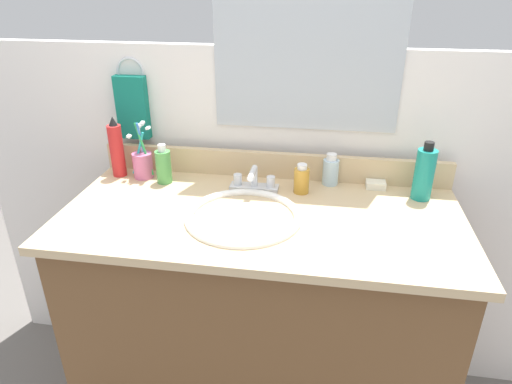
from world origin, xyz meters
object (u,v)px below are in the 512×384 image
Objects in this scene: bottle_oil_amber at (302,180)px; bottle_toner_green at (163,166)px; bottle_spray_red at (117,149)px; cup_pink at (143,163)px; bottle_mouthwash_teal at (424,174)px; faucet at (254,182)px; soap_bar at (376,185)px; bottle_gel_clear at (331,171)px; hand_towel at (133,107)px.

bottle_oil_amber is 0.47m from bottle_toner_green.
bottle_spray_red is 0.10m from cup_pink.
cup_pink is (0.09, -0.00, -0.05)m from bottle_spray_red.
bottle_spray_red is (-1.02, 0.02, 0.01)m from bottle_mouthwash_teal.
faucet reaches higher than soap_bar.
bottle_spray_red is (-0.49, 0.04, 0.07)m from faucet.
bottle_gel_clear is at bearing 3.40° from bottle_spray_red.
bottle_spray_red is at bearing 176.67° from bottle_oil_amber.
bottle_gel_clear is 0.54× the size of cup_pink.
bottle_spray_red is at bearing -176.60° from bottle_gel_clear.
bottle_oil_amber is at bearing -3.33° from bottle_spray_red.
soap_bar is at bearing 16.36° from bottle_oil_amber.
hand_towel is 1.00m from bottle_mouthwash_teal.
faucet is at bearing -1.93° from bottle_toner_green.
bottle_oil_amber is (0.15, 0.00, 0.02)m from faucet.
hand_towel is at bearing 69.69° from bottle_spray_red.
bottle_spray_red is (-0.73, -0.04, 0.05)m from bottle_gel_clear.
bottle_oil_amber is 0.25m from soap_bar.
bottle_toner_green is (-0.84, -0.01, -0.02)m from bottle_mouthwash_teal.
hand_towel is at bearing 138.86° from bottle_toner_green.
cup_pink is (-0.93, 0.02, -0.03)m from bottle_mouthwash_teal.
cup_pink is at bearing 176.33° from bottle_oil_amber.
bottle_toner_green reaches higher than bottle_gel_clear.
cup_pink is (-0.64, -0.05, 0.00)m from bottle_gel_clear.
bottle_mouthwash_teal is 2.94× the size of soap_bar.
faucet is 0.31m from bottle_toner_green.
bottle_spray_red is (-0.18, 0.03, 0.04)m from bottle_toner_green.
bottle_mouthwash_teal is at bearing -1.13° from bottle_spray_red.
bottle_oil_amber is 0.12m from bottle_gel_clear.
cup_pink is at bearing -59.31° from hand_towel.
bottle_toner_green is (-0.46, 0.01, 0.01)m from bottle_oil_amber.
bottle_gel_clear is 0.16m from soap_bar.
bottle_gel_clear is (0.70, -0.05, -0.17)m from hand_towel.
bottle_oil_amber is 0.50× the size of cup_pink.
bottle_mouthwash_teal is 0.95× the size of cup_pink.
bottle_toner_green is at bearing 178.07° from faucet.
faucet is at bearing -160.84° from bottle_gel_clear.
hand_towel reaches higher than bottle_spray_red.
bottle_spray_red is at bearing 175.05° from faucet.
hand_towel is 1.62× the size of bottle_toner_green.
bottle_toner_green is 2.12× the size of soap_bar.
faucet is 0.75× the size of bottle_spray_red.
bottle_oil_amber reaches higher than soap_bar.
bottle_oil_amber is 0.91× the size of bottle_gel_clear.
hand_towel is 1.11× the size of cup_pink.
hand_towel is 2.04× the size of bottle_gel_clear.
bottle_mouthwash_teal is 0.38m from bottle_oil_amber.
bottle_mouthwash_teal reaches higher than bottle_gel_clear.
soap_bar is (0.79, 0.04, -0.04)m from cup_pink.
hand_towel is at bearing 163.44° from faucet.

